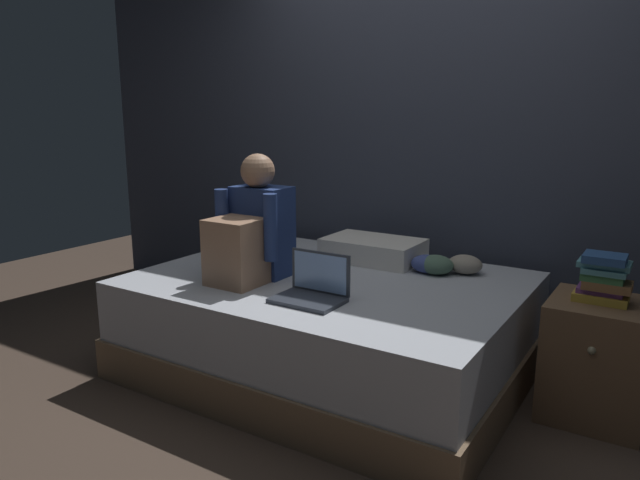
{
  "coord_description": "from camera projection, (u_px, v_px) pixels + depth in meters",
  "views": [
    {
      "loc": [
        1.37,
        -2.27,
        1.41
      ],
      "look_at": [
        -0.13,
        0.1,
        0.78
      ],
      "focal_mm": 32.84,
      "sensor_mm": 36.0,
      "label": 1
    }
  ],
  "objects": [
    {
      "name": "nightstand",
      "position": [
        596.0,
        359.0,
        2.7
      ],
      "size": [
        0.44,
        0.46,
        0.56
      ],
      "color": "brown",
      "rests_on": "ground_plane"
    },
    {
      "name": "laptop",
      "position": [
        313.0,
        289.0,
        2.74
      ],
      "size": [
        0.32,
        0.23,
        0.22
      ],
      "color": "#333842",
      "rests_on": "bed"
    },
    {
      "name": "book_stack",
      "position": [
        604.0,
        278.0,
        2.62
      ],
      "size": [
        0.24,
        0.17,
        0.22
      ],
      "color": "gold",
      "rests_on": "nightstand"
    },
    {
      "name": "clothes_pile",
      "position": [
        443.0,
        264.0,
        3.19
      ],
      "size": [
        0.37,
        0.26,
        0.1
      ],
      "color": "#3D4C8E",
      "rests_on": "bed"
    },
    {
      "name": "pillow",
      "position": [
        373.0,
        250.0,
        3.47
      ],
      "size": [
        0.56,
        0.36,
        0.13
      ],
      "primitive_type": "cube",
      "color": "silver",
      "rests_on": "bed"
    },
    {
      "name": "person_sitting",
      "position": [
        252.0,
        232.0,
        3.06
      ],
      "size": [
        0.39,
        0.44,
        0.66
      ],
      "color": "navy",
      "rests_on": "bed"
    },
    {
      "name": "ground_plane",
      "position": [
        332.0,
        401.0,
        2.89
      ],
      "size": [
        8.0,
        8.0,
        0.0
      ],
      "primitive_type": "plane",
      "color": "#47382D"
    },
    {
      "name": "wall_back",
      "position": [
        434.0,
        119.0,
        3.59
      ],
      "size": [
        5.6,
        0.1,
        2.7
      ],
      "primitive_type": "cube",
      "color": "#383D4C",
      "rests_on": "ground_plane"
    },
    {
      "name": "bed",
      "position": [
        329.0,
        325.0,
        3.19
      ],
      "size": [
        2.0,
        1.5,
        0.53
      ],
      "color": "#7A6047",
      "rests_on": "ground_plane"
    }
  ]
}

